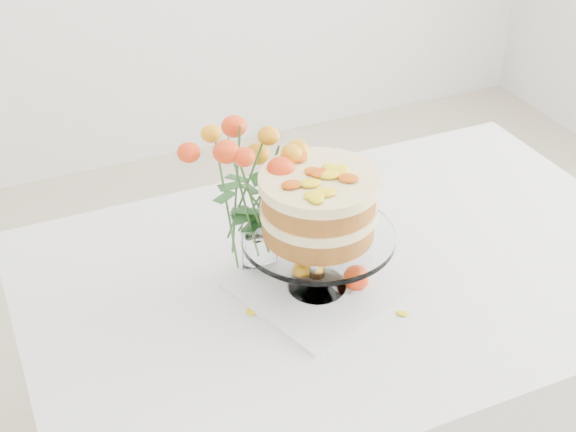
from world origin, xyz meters
The scene contains 10 objects.
table centered at (0.00, 0.00, 0.67)m, with size 1.43×0.93×0.76m.
napkin centered at (-0.10, -0.04, 0.76)m, with size 0.29×0.29×0.01m, color white.
cake_stand centered at (-0.10, -0.04, 0.95)m, with size 0.31×0.31×0.28m.
rose_vase centered at (-0.19, 0.07, 0.98)m, with size 0.28×0.28×0.39m.
loose_rose_near centered at (-0.11, 0.00, 0.78)m, with size 0.10×0.05×0.05m.
loose_rose_far centered at (-0.03, -0.06, 0.78)m, with size 0.10×0.05×0.05m.
stray_petal_a centered at (-0.12, -0.10, 0.76)m, with size 0.03×0.02×0.00m, color yellow.
stray_petal_b centered at (-0.02, -0.14, 0.76)m, with size 0.03×0.02×0.00m, color yellow.
stray_petal_c centered at (0.02, -0.18, 0.76)m, with size 0.03×0.02×0.00m, color yellow.
stray_petal_d centered at (-0.26, -0.05, 0.76)m, with size 0.03×0.02×0.00m, color yellow.
Camera 1 is at (-0.70, -1.23, 1.82)m, focal length 50.00 mm.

